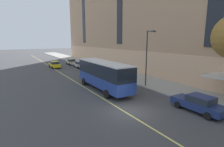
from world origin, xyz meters
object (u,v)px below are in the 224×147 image
parked_car_navy_5 (199,103)px  parked_car_champagne_0 (114,76)px  parked_car_champagne_1 (71,62)px  city_bus (103,74)px  street_lamp (148,53)px  parked_car_black_4 (93,69)px  parked_car_silver_2 (80,64)px  taxi_cab (55,64)px

parked_car_navy_5 → parked_car_champagne_0: bearing=89.9°
parked_car_champagne_1 → parked_car_navy_5: (0.20, -36.27, 0.00)m
parked_car_champagne_0 → parked_car_navy_5: bearing=-90.1°
parked_car_champagne_1 → city_bus: bearing=-98.6°
city_bus → parked_car_champagne_1: size_ratio=2.56×
city_bus → street_lamp: (5.80, -1.87, 2.57)m
parked_car_champagne_0 → parked_car_navy_5: size_ratio=0.98×
parked_car_navy_5 → street_lamp: size_ratio=0.64×
parked_car_black_4 → street_lamp: size_ratio=0.62×
parked_car_champagne_1 → street_lamp: size_ratio=0.56×
parked_car_silver_2 → parked_car_black_4: same height
parked_car_champagne_1 → street_lamp: street_lamp is taller
parked_car_silver_2 → parked_car_navy_5: size_ratio=0.97×
parked_car_black_4 → parked_car_champagne_1: bearing=90.0°
city_bus → taxi_cab: (-1.16, 22.42, -1.36)m
parked_car_champagne_1 → parked_car_black_4: bearing=-90.0°
taxi_cab → parked_car_champagne_0: bearing=-74.0°
city_bus → parked_car_champagne_1: (3.87, 25.51, -1.36)m
city_bus → parked_car_black_4: size_ratio=2.34×
parked_car_navy_5 → street_lamp: 9.87m
street_lamp → parked_car_champagne_1: bearing=94.0°
parked_car_silver_2 → parked_car_champagne_1: bearing=91.0°
parked_car_navy_5 → street_lamp: street_lamp is taller
parked_car_black_4 → parked_car_navy_5: 22.39m
city_bus → taxi_cab: city_bus is taller
parked_car_navy_5 → parked_car_silver_2: bearing=90.2°
city_bus → parked_car_champagne_1: bearing=81.4°
parked_car_navy_5 → street_lamp: (1.72, 8.89, 3.93)m
parked_car_navy_5 → taxi_cab: bearing=99.0°
parked_car_black_4 → street_lamp: (1.92, -13.50, 3.93)m
parked_car_champagne_0 → street_lamp: 7.29m
city_bus → parked_car_silver_2: size_ratio=2.34×
parked_car_champagne_1 → street_lamp: bearing=-86.0°
parked_car_champagne_0 → parked_car_silver_2: size_ratio=1.00×
parked_car_black_4 → parked_car_silver_2: bearing=89.3°
parked_car_navy_5 → parked_car_champagne_1: bearing=90.3°
city_bus → parked_car_navy_5: city_bus is taller
city_bus → taxi_cab: bearing=93.0°
parked_car_champagne_0 → street_lamp: bearing=-74.0°
parked_car_silver_2 → street_lamp: size_ratio=0.62×
parked_car_silver_2 → street_lamp: 21.76m
parked_car_navy_5 → taxi_cab: same height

